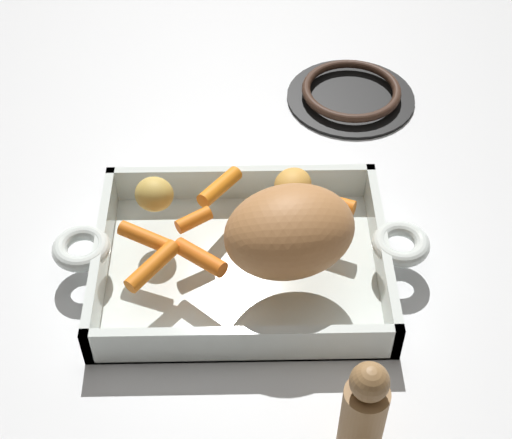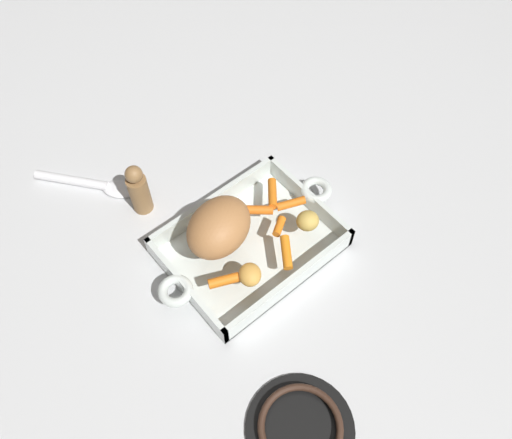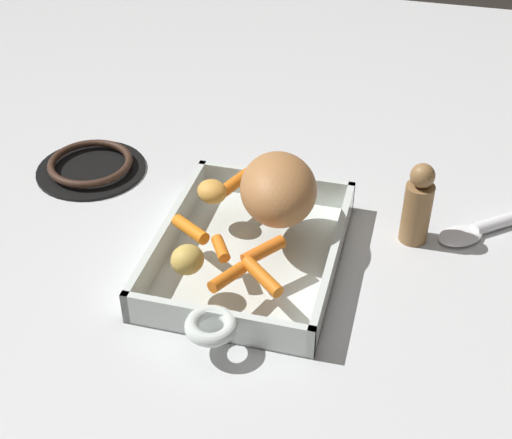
{
  "view_description": "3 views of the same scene",
  "coord_description": "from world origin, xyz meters",
  "px_view_note": "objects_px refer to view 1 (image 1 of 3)",
  "views": [
    {
      "loc": [
        -0.01,
        0.56,
        0.66
      ],
      "look_at": [
        -0.02,
        -0.02,
        0.06
      ],
      "focal_mm": 54.55,
      "sensor_mm": 36.0,
      "label": 1
    },
    {
      "loc": [
        -0.32,
        -0.4,
        0.9
      ],
      "look_at": [
        0.02,
        0.01,
        0.06
      ],
      "focal_mm": 37.23,
      "sensor_mm": 36.0,
      "label": 2
    },
    {
      "loc": [
        0.74,
        0.2,
        0.65
      ],
      "look_at": [
        -0.01,
        0.01,
        0.07
      ],
      "focal_mm": 50.48,
      "sensor_mm": 36.0,
      "label": 3
    }
  ],
  "objects_px": {
    "pork_roast": "(290,231)",
    "pepper_mill": "(364,413)",
    "baby_carrot_long": "(200,257)",
    "stove_burner_rear": "(351,94)",
    "potato_golden_small": "(154,194)",
    "baby_carrot_southeast": "(144,236)",
    "baby_carrot_northwest": "(330,203)",
    "baby_carrot_center_left": "(152,266)",
    "baby_carrot_southwest": "(194,220)",
    "roasting_dish": "(242,260)",
    "potato_whole": "(293,184)",
    "baby_carrot_short": "(220,187)"
  },
  "relations": [
    {
      "from": "baby_carrot_southeast",
      "to": "baby_carrot_northwest",
      "type": "distance_m",
      "value": 0.21
    },
    {
      "from": "pepper_mill",
      "to": "baby_carrot_southeast",
      "type": "bearing_deg",
      "value": -45.99
    },
    {
      "from": "potato_whole",
      "to": "stove_burner_rear",
      "type": "height_order",
      "value": "potato_whole"
    },
    {
      "from": "baby_carrot_southeast",
      "to": "stove_burner_rear",
      "type": "distance_m",
      "value": 0.41
    },
    {
      "from": "baby_carrot_long",
      "to": "potato_golden_small",
      "type": "xyz_separation_m",
      "value": [
        0.05,
        -0.09,
        0.01
      ]
    },
    {
      "from": "pepper_mill",
      "to": "roasting_dish",
      "type": "bearing_deg",
      "value": -63.91
    },
    {
      "from": "pork_roast",
      "to": "baby_carrot_center_left",
      "type": "height_order",
      "value": "pork_roast"
    },
    {
      "from": "roasting_dish",
      "to": "potato_whole",
      "type": "xyz_separation_m",
      "value": [
        -0.06,
        -0.07,
        0.05
      ]
    },
    {
      "from": "pork_roast",
      "to": "baby_carrot_short",
      "type": "relative_size",
      "value": 2.12
    },
    {
      "from": "potato_golden_small",
      "to": "pepper_mill",
      "type": "xyz_separation_m",
      "value": [
        -0.2,
        0.27,
        -0.01
      ]
    },
    {
      "from": "baby_carrot_southeast",
      "to": "potato_golden_small",
      "type": "relative_size",
      "value": 1.3
    },
    {
      "from": "baby_carrot_southeast",
      "to": "baby_carrot_short",
      "type": "distance_m",
      "value": 0.11
    },
    {
      "from": "stove_burner_rear",
      "to": "baby_carrot_long",
      "type": "bearing_deg",
      "value": 60.05
    },
    {
      "from": "pork_roast",
      "to": "baby_carrot_center_left",
      "type": "relative_size",
      "value": 2.01
    },
    {
      "from": "pork_roast",
      "to": "pepper_mill",
      "type": "bearing_deg",
      "value": 106.77
    },
    {
      "from": "pork_roast",
      "to": "pepper_mill",
      "type": "height_order",
      "value": "pork_roast"
    },
    {
      "from": "stove_burner_rear",
      "to": "pepper_mill",
      "type": "relative_size",
      "value": 1.41
    },
    {
      "from": "baby_carrot_short",
      "to": "pepper_mill",
      "type": "xyz_separation_m",
      "value": [
        -0.13,
        0.29,
        0.0
      ]
    },
    {
      "from": "roasting_dish",
      "to": "potato_whole",
      "type": "bearing_deg",
      "value": -129.65
    },
    {
      "from": "pork_roast",
      "to": "stove_burner_rear",
      "type": "height_order",
      "value": "pork_roast"
    },
    {
      "from": "baby_carrot_southeast",
      "to": "potato_golden_small",
      "type": "xyz_separation_m",
      "value": [
        -0.01,
        -0.05,
        0.01
      ]
    },
    {
      "from": "baby_carrot_southwest",
      "to": "baby_carrot_southeast",
      "type": "xyz_separation_m",
      "value": [
        0.05,
        0.02,
        0.0
      ]
    },
    {
      "from": "baby_carrot_northwest",
      "to": "potato_whole",
      "type": "distance_m",
      "value": 0.05
    },
    {
      "from": "baby_carrot_southeast",
      "to": "roasting_dish",
      "type": "bearing_deg",
      "value": 179.58
    },
    {
      "from": "baby_carrot_southwest",
      "to": "stove_burner_rear",
      "type": "height_order",
      "value": "baby_carrot_southwest"
    },
    {
      "from": "pork_roast",
      "to": "baby_carrot_long",
      "type": "relative_size",
      "value": 2.2
    },
    {
      "from": "potato_golden_small",
      "to": "pork_roast",
      "type": "bearing_deg",
      "value": 150.31
    },
    {
      "from": "baby_carrot_southwest",
      "to": "potato_golden_small",
      "type": "bearing_deg",
      "value": -34.0
    },
    {
      "from": "roasting_dish",
      "to": "pepper_mill",
      "type": "bearing_deg",
      "value": 116.09
    },
    {
      "from": "baby_carrot_southwest",
      "to": "baby_carrot_center_left",
      "type": "xyz_separation_m",
      "value": [
        0.04,
        0.07,
        0.0
      ]
    },
    {
      "from": "pork_roast",
      "to": "pepper_mill",
      "type": "relative_size",
      "value": 1.07
    },
    {
      "from": "baby_carrot_southeast",
      "to": "pepper_mill",
      "type": "height_order",
      "value": "pepper_mill"
    },
    {
      "from": "stove_burner_rear",
      "to": "potato_golden_small",
      "type": "bearing_deg",
      "value": 45.82
    },
    {
      "from": "pepper_mill",
      "to": "potato_golden_small",
      "type": "bearing_deg",
      "value": -53.3
    },
    {
      "from": "baby_carrot_northwest",
      "to": "stove_burner_rear",
      "type": "bearing_deg",
      "value": -101.73
    },
    {
      "from": "baby_carrot_southwest",
      "to": "roasting_dish",
      "type": "bearing_deg",
      "value": 154.55
    },
    {
      "from": "roasting_dish",
      "to": "pepper_mill",
      "type": "distance_m",
      "value": 0.24
    },
    {
      "from": "baby_carrot_southwest",
      "to": "baby_carrot_southeast",
      "type": "distance_m",
      "value": 0.06
    },
    {
      "from": "roasting_dish",
      "to": "potato_whole",
      "type": "distance_m",
      "value": 0.1
    },
    {
      "from": "baby_carrot_short",
      "to": "baby_carrot_southeast",
      "type": "bearing_deg",
      "value": 43.16
    },
    {
      "from": "pepper_mill",
      "to": "baby_carrot_long",
      "type": "bearing_deg",
      "value": -51.23
    },
    {
      "from": "baby_carrot_short",
      "to": "baby_carrot_center_left",
      "type": "height_order",
      "value": "baby_carrot_short"
    },
    {
      "from": "pork_roast",
      "to": "potato_golden_small",
      "type": "height_order",
      "value": "pork_roast"
    },
    {
      "from": "baby_carrot_southeast",
      "to": "baby_carrot_long",
      "type": "distance_m",
      "value": 0.07
    },
    {
      "from": "baby_carrot_center_left",
      "to": "pepper_mill",
      "type": "bearing_deg",
      "value": 138.48
    },
    {
      "from": "baby_carrot_southeast",
      "to": "baby_carrot_long",
      "type": "bearing_deg",
      "value": 152.57
    },
    {
      "from": "baby_carrot_southeast",
      "to": "pepper_mill",
      "type": "bearing_deg",
      "value": 134.01
    },
    {
      "from": "roasting_dish",
      "to": "potato_golden_small",
      "type": "distance_m",
      "value": 0.12
    },
    {
      "from": "baby_carrot_center_left",
      "to": "potato_golden_small",
      "type": "xyz_separation_m",
      "value": [
        0.0,
        -0.1,
        0.01
      ]
    },
    {
      "from": "baby_carrot_center_left",
      "to": "baby_carrot_northwest",
      "type": "bearing_deg",
      "value": -155.13
    }
  ]
}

